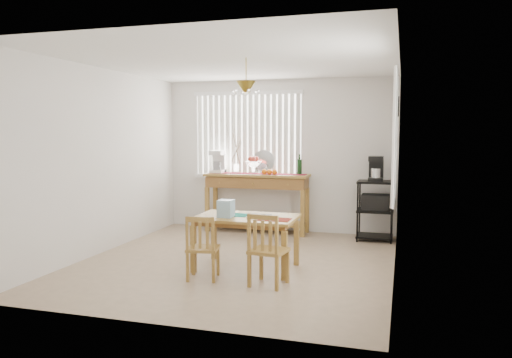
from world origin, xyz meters
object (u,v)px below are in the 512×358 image
(dining_table, at_px, (246,222))
(sideboard, at_px, (258,188))
(wire_cart, at_px, (375,205))
(chair_left, at_px, (202,248))
(chair_right, at_px, (267,250))
(cart_items, at_px, (376,169))

(dining_table, bearing_deg, sideboard, 102.86)
(wire_cart, xyz_separation_m, dining_table, (-1.45, -2.14, 0.02))
(chair_left, xyz_separation_m, chair_right, (0.78, -0.02, 0.03))
(sideboard, height_order, cart_items, cart_items)
(chair_left, bearing_deg, dining_table, 59.41)
(wire_cart, distance_m, cart_items, 0.56)
(sideboard, xyz_separation_m, wire_cart, (1.96, -0.13, -0.18))
(wire_cart, relative_size, chair_left, 1.25)
(sideboard, height_order, dining_table, sideboard)
(chair_right, bearing_deg, chair_left, 178.21)
(chair_right, bearing_deg, cart_items, 69.90)
(wire_cart, distance_m, dining_table, 2.58)
(wire_cart, height_order, dining_table, wire_cart)
(chair_left, bearing_deg, cart_items, 56.73)
(wire_cart, relative_size, cart_items, 2.43)
(sideboard, xyz_separation_m, chair_left, (0.17, -2.85, -0.38))
(dining_table, height_order, chair_right, chair_right)
(dining_table, bearing_deg, chair_right, -54.36)
(sideboard, bearing_deg, chair_left, -86.59)
(sideboard, relative_size, chair_left, 2.35)
(sideboard, relative_size, chair_right, 2.16)
(sideboard, height_order, chair_right, sideboard)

